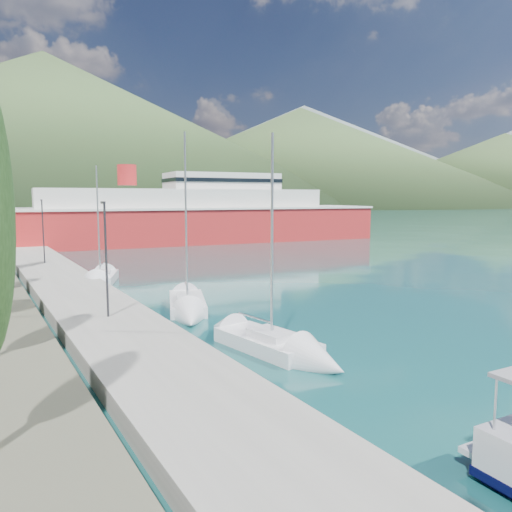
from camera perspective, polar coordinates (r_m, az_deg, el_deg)
ground at (r=133.25m, az=-23.49°, el=3.15°), size 1400.00×1400.00×0.00m
quay at (r=39.26m, az=-20.61°, el=-3.48°), size 5.00×88.00×0.80m
hills_far at (r=653.18m, az=-16.64°, el=12.65°), size 1480.00×900.00×180.00m
hills_near at (r=403.20m, az=-13.88°, el=12.55°), size 1010.00×520.00×115.00m
lamp_posts at (r=27.50m, az=-16.94°, el=0.20°), size 0.15×49.23×6.06m
sailboat_near at (r=22.30m, az=4.29°, el=-10.99°), size 3.34×7.74×10.76m
sailboat_mid at (r=30.36m, az=-7.72°, el=-6.24°), size 4.83×8.50×11.88m
sailboat_far at (r=42.06m, az=-17.65°, el=-2.85°), size 4.74×7.49×10.52m
ferry at (r=79.23m, az=-8.03°, el=4.31°), size 63.74×18.66×12.48m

